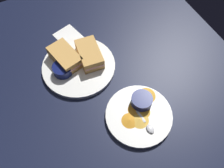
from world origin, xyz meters
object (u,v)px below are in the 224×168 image
(plate_chips_companion, at_px, (139,115))
(sandwich_half_near, at_px, (89,54))
(sandwich_half_far, at_px, (65,57))
(ramekin_light_gravy, at_px, (142,100))
(plate_sandwich_main, at_px, (79,66))
(spoon_by_dark_ramekin, at_px, (78,67))
(ramekin_dark_sauce, at_px, (63,69))
(spoon_by_gravy_ramekin, at_px, (148,126))

(plate_chips_companion, bearing_deg, sandwich_half_near, -169.74)
(sandwich_half_far, xyz_separation_m, ramekin_light_gravy, (0.28, 0.16, -0.01))
(plate_sandwich_main, height_order, plate_chips_companion, same)
(sandwich_half_near, distance_m, ramekin_light_gravy, 0.26)
(sandwich_half_near, xyz_separation_m, plate_chips_companion, (0.28, 0.05, -0.03))
(plate_sandwich_main, xyz_separation_m, plate_chips_companion, (0.27, 0.10, 0.00))
(spoon_by_dark_ramekin, relative_size, plate_chips_companion, 0.45)
(sandwich_half_far, bearing_deg, sandwich_half_near, 71.72)
(plate_sandwich_main, bearing_deg, ramekin_dark_sauce, -87.28)
(sandwich_half_far, relative_size, ramekin_light_gravy, 2.04)
(spoon_by_dark_ramekin, height_order, ramekin_light_gravy, ramekin_light_gravy)
(sandwich_half_near, bearing_deg, plate_chips_companion, 10.26)
(ramekin_dark_sauce, distance_m, spoon_by_dark_ramekin, 0.06)
(spoon_by_dark_ramekin, bearing_deg, plate_sandwich_main, 144.77)
(ramekin_dark_sauce, xyz_separation_m, plate_chips_companion, (0.27, 0.16, -0.03))
(plate_sandwich_main, bearing_deg, sandwich_half_far, -138.28)
(plate_sandwich_main, relative_size, sandwich_half_far, 1.88)
(spoon_by_dark_ramekin, bearing_deg, sandwich_half_far, -148.60)
(ramekin_dark_sauce, distance_m, spoon_by_gravy_ramekin, 0.36)
(plate_sandwich_main, distance_m, spoon_by_gravy_ramekin, 0.34)
(ramekin_dark_sauce, relative_size, plate_chips_companion, 0.32)
(plate_sandwich_main, relative_size, plate_chips_companion, 1.23)
(plate_sandwich_main, height_order, ramekin_dark_sauce, ramekin_dark_sauce)
(plate_chips_companion, bearing_deg, sandwich_half_far, -156.35)
(plate_chips_companion, bearing_deg, spoon_by_dark_ramekin, -157.84)
(ramekin_dark_sauce, relative_size, spoon_by_gravy_ramekin, 0.71)
(plate_sandwich_main, xyz_separation_m, spoon_by_dark_ramekin, (0.01, -0.01, 0.01))
(sandwich_half_near, xyz_separation_m, ramekin_dark_sauce, (0.01, -0.11, -0.01))
(ramekin_dark_sauce, height_order, plate_chips_companion, ramekin_dark_sauce)
(spoon_by_dark_ramekin, bearing_deg, ramekin_light_gravy, 30.33)
(plate_chips_companion, relative_size, spoon_by_gravy_ramekin, 2.23)
(sandwich_half_near, relative_size, spoon_by_gravy_ramekin, 1.40)
(ramekin_light_gravy, bearing_deg, spoon_by_gravy_ramekin, -15.95)
(plate_sandwich_main, bearing_deg, spoon_by_gravy_ramekin, 18.42)
(ramekin_dark_sauce, relative_size, spoon_by_dark_ramekin, 0.71)
(sandwich_half_near, distance_m, sandwich_half_far, 0.09)
(plate_sandwich_main, height_order, sandwich_half_near, sandwich_half_near)
(plate_sandwich_main, xyz_separation_m, ramekin_dark_sauce, (0.00, -0.06, 0.03))
(spoon_by_gravy_ramekin, bearing_deg, sandwich_half_near, -170.39)
(spoon_by_gravy_ramekin, bearing_deg, spoon_by_dark_ramekin, -160.18)
(sandwich_half_far, height_order, plate_chips_companion, sandwich_half_far)
(plate_sandwich_main, distance_m, spoon_by_dark_ramekin, 0.02)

